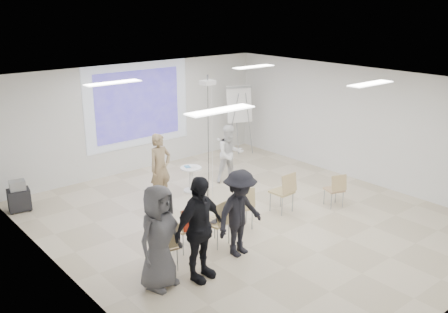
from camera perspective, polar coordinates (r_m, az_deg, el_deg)
floor at (r=11.11m, az=2.67°, el=-7.37°), size 8.00×9.00×0.10m
ceiling at (r=10.20m, az=2.92°, el=8.64°), size 8.00×9.00×0.10m
wall_back at (r=14.12m, az=-9.85°, el=4.49°), size 8.00×0.10×3.00m
wall_left at (r=8.50m, az=-17.82°, el=-4.93°), size 0.10×9.00×3.00m
wall_right at (r=13.54m, az=15.53°, el=3.55°), size 0.10×9.00×3.00m
projection_halo at (r=13.99m, az=-9.79°, el=5.84°), size 3.20×0.01×2.30m
projection_image at (r=13.97m, az=-9.76°, el=5.83°), size 2.60×0.01×1.90m
pedestal_table at (r=12.50m, az=-3.79°, el=-2.43°), size 0.66×0.66×0.66m
player_left at (r=11.79m, az=-7.32°, el=-0.82°), size 0.74×0.54×1.89m
player_right at (r=12.99m, az=0.69°, el=0.63°), size 0.98×0.87×1.69m
controller_left at (r=11.99m, az=-7.30°, el=1.00°), size 0.06×0.13×0.04m
controller_right at (r=12.98m, az=-0.63°, el=1.98°), size 0.08×0.13×0.04m
chair_far_left at (r=8.91m, az=-6.69°, el=-9.84°), size 0.52×0.54×0.92m
chair_left_mid at (r=9.55m, az=-4.15°, el=-7.80°), size 0.45×0.49×0.92m
chair_left_inner at (r=9.72m, az=-0.55°, el=-7.16°), size 0.53×0.56×0.95m
chair_center at (r=10.41m, az=2.16°, el=-5.47°), size 0.59×0.61×0.94m
chair_right_inner at (r=11.27m, az=6.95°, el=-3.73°), size 0.46×0.49×0.95m
chair_right_far at (r=11.78m, az=12.68°, el=-3.49°), size 0.50×0.52×0.82m
red_jacket at (r=9.37m, az=-3.64°, el=-7.12°), size 0.43×0.12×0.40m
laptop at (r=9.80m, az=-1.00°, el=-7.27°), size 0.39×0.32×0.03m
audience_left at (r=8.42m, az=-2.88°, el=-7.45°), size 1.36×0.96×2.14m
audience_mid at (r=9.25m, az=1.83°, el=-5.86°), size 1.30×0.80×1.90m
audience_outer at (r=8.30m, az=-7.47°, el=-8.46°), size 1.12×0.89×2.02m
flipchart_easel at (r=15.10m, az=1.76°, el=5.90°), size 0.87×0.70×2.15m
av_cart at (r=12.29m, az=-22.40°, el=-4.30°), size 0.54×0.47×0.72m
ceiling_projector at (r=11.44m, az=-1.86°, el=7.79°), size 0.30×0.25×3.00m
fluor_panel_nw at (r=10.70m, az=-12.57°, el=8.22°), size 1.20×0.30×0.02m
fluor_panel_ne at (r=13.01m, az=3.41°, el=10.20°), size 1.20×0.30×0.02m
fluor_panel_sw at (r=7.81m, az=-0.41°, el=5.30°), size 1.20×0.30×0.02m
fluor_panel_se at (r=10.76m, az=16.40°, el=7.99°), size 1.20×0.30×0.02m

